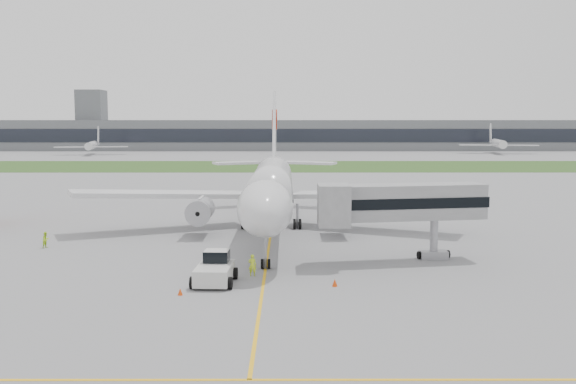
{
  "coord_description": "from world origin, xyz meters",
  "views": [
    {
      "loc": [
        1.93,
        -71.57,
        13.15
      ],
      "look_at": [
        2.04,
        2.0,
        5.1
      ],
      "focal_mm": 40.0,
      "sensor_mm": 36.0,
      "label": 1
    }
  ],
  "objects_px": {
    "pushback_tug": "(215,269)",
    "jet_bridge": "(395,203)",
    "airliner": "(271,185)",
    "ground_crew_near": "(252,265)"
  },
  "relations": [
    {
      "from": "pushback_tug",
      "to": "jet_bridge",
      "type": "height_order",
      "value": "jet_bridge"
    },
    {
      "from": "pushback_tug",
      "to": "ground_crew_near",
      "type": "xyz_separation_m",
      "value": [
        2.94,
        2.31,
        -0.22
      ]
    },
    {
      "from": "airliner",
      "to": "ground_crew_near",
      "type": "bearing_deg",
      "value": -92.65
    },
    {
      "from": "airliner",
      "to": "pushback_tug",
      "type": "relative_size",
      "value": 10.65
    },
    {
      "from": "jet_bridge",
      "to": "ground_crew_near",
      "type": "distance_m",
      "value": 14.94
    },
    {
      "from": "airliner",
      "to": "pushback_tug",
      "type": "bearing_deg",
      "value": -99.1
    },
    {
      "from": "pushback_tug",
      "to": "jet_bridge",
      "type": "distance_m",
      "value": 18.38
    },
    {
      "from": "pushback_tug",
      "to": "ground_crew_near",
      "type": "bearing_deg",
      "value": 40.78
    },
    {
      "from": "jet_bridge",
      "to": "pushback_tug",
      "type": "bearing_deg",
      "value": -163.64
    },
    {
      "from": "airliner",
      "to": "jet_bridge",
      "type": "relative_size",
      "value": 3.34
    }
  ]
}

